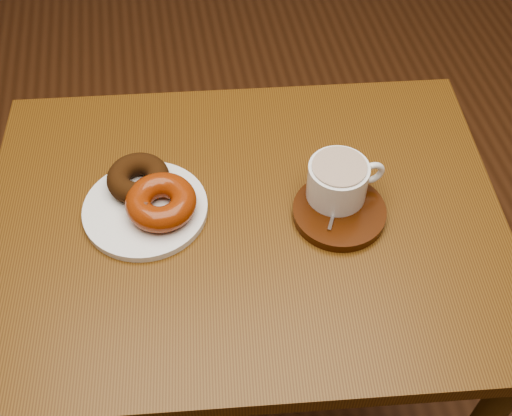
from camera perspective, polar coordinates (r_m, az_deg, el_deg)
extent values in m
plane|color=#57321B|center=(1.89, 0.11, -11.45)|extent=(6.00, 6.00, 0.00)
cube|color=brown|center=(1.10, -1.03, -1.35)|extent=(0.94, 0.74, 0.03)
cylinder|color=#4A3515|center=(1.64, -15.45, -3.10)|extent=(0.05, 0.05, 0.79)
cylinder|color=#4A3515|center=(1.65, 12.38, -1.51)|extent=(0.05, 0.05, 0.79)
cylinder|color=white|center=(1.10, -9.80, -0.10)|extent=(0.26, 0.26, 0.01)
torus|color=#361C0A|center=(1.12, -10.42, 2.62)|extent=(0.13, 0.13, 0.04)
torus|color=#8A340F|center=(1.07, -8.44, 0.53)|extent=(0.14, 0.14, 0.04)
cube|color=#4B2719|center=(1.06, -6.53, 1.45)|extent=(0.01, 0.01, 0.00)
cube|color=#4B2719|center=(1.07, -7.03, 2.29)|extent=(0.01, 0.01, 0.00)
cube|color=#4B2719|center=(1.08, -8.09, 2.69)|extent=(0.01, 0.01, 0.00)
cube|color=#4B2719|center=(1.08, -9.32, 2.52)|extent=(0.01, 0.01, 0.00)
cube|color=#4B2719|center=(1.07, -10.26, 1.85)|extent=(0.01, 0.01, 0.00)
cube|color=#4B2719|center=(1.06, -10.58, 0.91)|extent=(0.01, 0.01, 0.00)
cube|color=#4B2719|center=(1.04, -10.12, 0.05)|extent=(0.01, 0.01, 0.00)
cube|color=#4B2719|center=(1.03, -9.04, -0.39)|extent=(0.01, 0.01, 0.00)
cube|color=#4B2719|center=(1.03, -7.77, -0.22)|extent=(0.01, 0.01, 0.00)
cube|color=#4B2719|center=(1.04, -6.80, 0.49)|extent=(0.01, 0.01, 0.00)
cylinder|color=#3A1807|center=(1.09, 7.40, -0.37)|extent=(0.20, 0.20, 0.02)
cylinder|color=white|center=(1.08, 7.25, 2.38)|extent=(0.10, 0.10, 0.07)
cylinder|color=brown|center=(1.05, 7.44, 3.66)|extent=(0.09, 0.09, 0.00)
torus|color=white|center=(1.09, 10.21, 3.08)|extent=(0.05, 0.02, 0.05)
ellipsoid|color=silver|center=(1.10, 7.37, 1.24)|extent=(0.02, 0.03, 0.01)
cube|color=silver|center=(1.07, 6.94, -0.40)|extent=(0.04, 0.07, 0.00)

